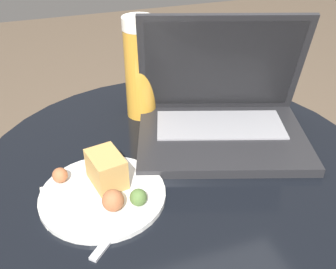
# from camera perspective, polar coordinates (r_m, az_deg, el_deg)

# --- Properties ---
(table) EXTENTS (0.73, 0.73, 0.55)m
(table) POSITION_cam_1_polar(r_m,az_deg,el_deg) (0.82, 1.24, -12.28)
(table) COLOR #515156
(table) RESTS_ON ground_plane
(napkin) EXTENTS (0.15, 0.10, 0.00)m
(napkin) POSITION_cam_1_polar(r_m,az_deg,el_deg) (0.66, -11.52, -8.83)
(napkin) COLOR silver
(napkin) RESTS_ON table
(laptop) EXTENTS (0.38, 0.33, 0.24)m
(laptop) POSITION_cam_1_polar(r_m,az_deg,el_deg) (0.79, 7.77, 3.08)
(laptop) COLOR #232326
(laptop) RESTS_ON table
(beer_glass) EXTENTS (0.07, 0.07, 0.22)m
(beer_glass) POSITION_cam_1_polar(r_m,az_deg,el_deg) (0.83, -4.08, 9.54)
(beer_glass) COLOR gold
(beer_glass) RESTS_ON table
(snack_plate) EXTENTS (0.21, 0.21, 0.06)m
(snack_plate) POSITION_cam_1_polar(r_m,az_deg,el_deg) (0.65, -9.21, -7.55)
(snack_plate) COLOR silver
(snack_plate) RESTS_ON table
(fork) EXTENTS (0.13, 0.13, 0.00)m
(fork) POSITION_cam_1_polar(r_m,az_deg,el_deg) (0.62, -5.81, -11.49)
(fork) COLOR silver
(fork) RESTS_ON table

